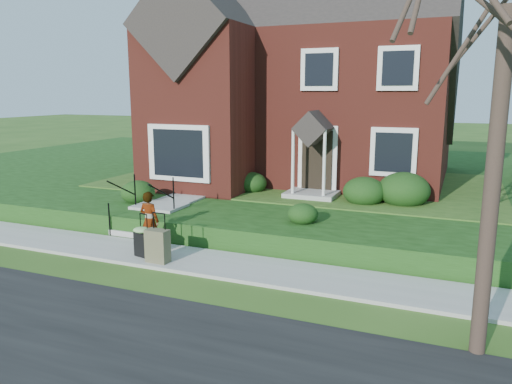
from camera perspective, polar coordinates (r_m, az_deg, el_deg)
The scene contains 11 objects.
ground at distance 11.84m, azimuth -6.80°, elevation -8.01°, with size 120.00×120.00×0.00m, color #2D5119.
street at distance 8.24m, azimuth -24.88°, elevation -18.07°, with size 60.00×6.00×0.01m, color black.
sidewalk at distance 11.83m, azimuth -6.80°, elevation -7.83°, with size 60.00×1.60×0.08m, color #9E9B93.
terrace at distance 20.98m, azimuth 17.97°, elevation 0.90°, with size 44.00×20.00×0.60m, color #17390F.
walkway at distance 17.08m, azimuth -6.01°, elevation 0.23°, with size 1.20×6.00×0.06m, color #9E9B93.
main_house at distance 20.20m, azimuth 6.16°, elevation 15.14°, with size 10.40×10.20×9.40m.
front_steps at distance 14.48m, azimuth -11.94°, elevation -2.61°, with size 1.40×2.02×1.50m.
foundation_shrubs at distance 15.75m, azimuth 3.26°, elevation 0.94°, with size 9.54×4.40×1.08m.
woman at distance 12.54m, azimuth -12.09°, elevation -3.22°, with size 0.53×0.35×1.46m, color #999999.
suitcase_black at distance 12.13m, azimuth -12.86°, elevation -5.36°, with size 0.50×0.44×1.03m.
suitcase_olive at distance 11.67m, azimuth -11.18°, elevation -6.05°, with size 0.54×0.31×1.15m.
Camera 1 is at (5.52, -9.71, 3.92)m, focal length 35.00 mm.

